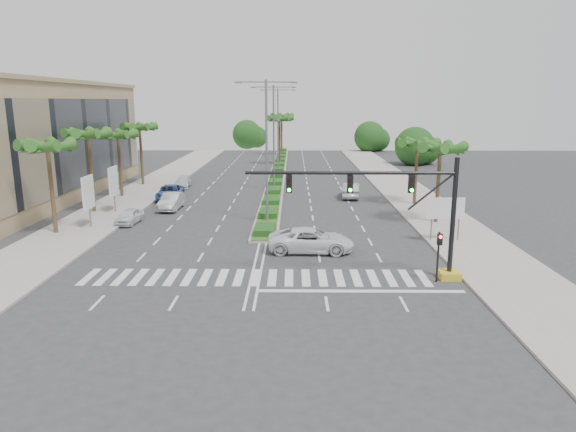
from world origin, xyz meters
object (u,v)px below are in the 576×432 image
car_parked_a (129,216)px  car_parked_d (183,182)px  car_parked_b (172,201)px  car_right (351,190)px  car_parked_c (170,193)px  car_crossing (311,240)px

car_parked_a → car_parked_d: 18.73m
car_parked_b → car_right: bearing=21.2°
car_parked_a → car_parked_c: size_ratio=0.67×
car_parked_d → car_crossing: size_ratio=0.74×
car_parked_b → car_parked_d: bearing=99.0°
car_parked_b → car_crossing: car_crossing is taller
car_parked_d → car_crossing: 30.67m
car_parked_a → car_parked_b: bearing=74.2°
car_parked_b → car_parked_c: (-1.28, 4.83, -0.02)m
car_parked_a → car_crossing: (15.29, -8.21, 0.19)m
car_parked_c → car_parked_d: bearing=85.9°
car_crossing → car_right: 21.13m
car_parked_d → car_right: bearing=-21.5°
car_parked_d → car_crossing: bearing=-64.9°
car_right → car_parked_d: bearing=-11.5°
car_parked_d → car_right: car_right is taller
car_parked_c → car_parked_d: (-0.35, 7.94, -0.14)m
car_parked_b → car_right: (18.04, 6.36, 0.02)m
car_parked_a → car_parked_b: car_parked_b is taller
car_parked_a → car_crossing: car_crossing is taller
car_parked_d → car_crossing: car_crossing is taller
car_crossing → car_right: (5.01, 20.53, -0.01)m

